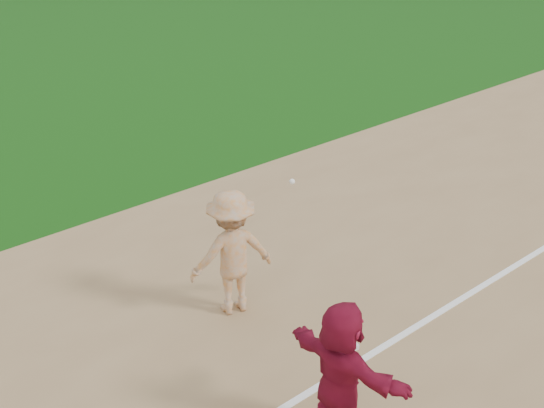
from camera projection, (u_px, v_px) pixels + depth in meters
ground at (339, 322)px, 9.72m from camera, size 160.00×160.00×0.00m
foul_line at (382, 348)px, 9.17m from camera, size 60.00×0.10×0.01m
first_base at (341, 345)px, 9.17m from camera, size 0.39×0.39×0.08m
base_runner at (340, 372)px, 7.45m from camera, size 0.69×1.67×1.75m
first_base_play at (232, 253)px, 9.55m from camera, size 1.37×1.18×2.15m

